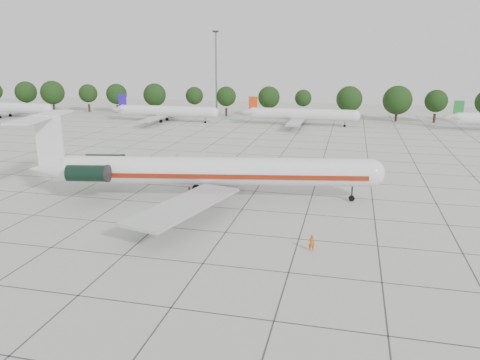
{
  "coord_description": "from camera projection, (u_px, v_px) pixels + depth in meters",
  "views": [
    {
      "loc": [
        12.59,
        -53.92,
        18.96
      ],
      "look_at": [
        -0.52,
        1.02,
        3.5
      ],
      "focal_mm": 35.0,
      "sensor_mm": 36.0,
      "label": 1
    }
  ],
  "objects": [
    {
      "name": "apron_joints",
      "position": [
        264.0,
        179.0,
        72.48
      ],
      "size": [
        170.0,
        170.0,
        0.02
      ],
      "primitive_type": "cube",
      "color": "#383838",
      "rests_on": "ground"
    },
    {
      "name": "ground",
      "position": [
        242.0,
        209.0,
        58.41
      ],
      "size": [
        260.0,
        260.0,
        0.0
      ],
      "primitive_type": "plane",
      "color": "beige",
      "rests_on": "ground"
    },
    {
      "name": "tree_line",
      "position": [
        269.0,
        97.0,
        139.19
      ],
      "size": [
        249.86,
        8.44,
        10.22
      ],
      "color": "#332114",
      "rests_on": "ground"
    },
    {
      "name": "bg_airliner_c",
      "position": [
        302.0,
        115.0,
        124.61
      ],
      "size": [
        28.24,
        27.2,
        7.4
      ],
      "color": "silver",
      "rests_on": "ground"
    },
    {
      "name": "floodlight_mast",
      "position": [
        216.0,
        68.0,
        147.67
      ],
      "size": [
        1.6,
        1.6,
        25.45
      ],
      "color": "slate",
      "rests_on": "ground"
    },
    {
      "name": "ground_crew",
      "position": [
        311.0,
        243.0,
        45.97
      ],
      "size": [
        0.67,
        0.5,
        1.69
      ],
      "primitive_type": "imported",
      "rotation": [
        0.0,
        0.0,
        3.3
      ],
      "color": "#CE520C",
      "rests_on": "ground"
    },
    {
      "name": "main_airliner",
      "position": [
        198.0,
        171.0,
        61.56
      ],
      "size": [
        46.79,
        36.5,
        11.07
      ],
      "rotation": [
        0.0,
        0.0,
        0.19
      ],
      "color": "silver",
      "rests_on": "ground"
    },
    {
      "name": "bg_airliner_a",
      "position": [
        6.0,
        108.0,
        139.7
      ],
      "size": [
        28.24,
        27.2,
        7.4
      ],
      "color": "silver",
      "rests_on": "ground"
    },
    {
      "name": "bg_airliner_b",
      "position": [
        166.0,
        111.0,
        131.19
      ],
      "size": [
        28.24,
        27.2,
        7.4
      ],
      "color": "silver",
      "rests_on": "ground"
    }
  ]
}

